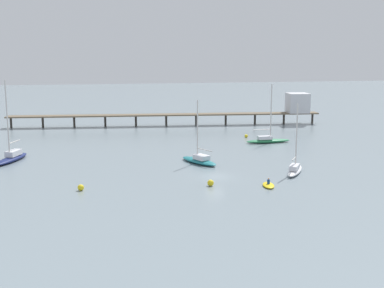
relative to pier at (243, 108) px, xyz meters
name	(u,v)px	position (x,y,z in m)	size (l,w,h in m)	color
ground_plane	(215,177)	(-18.07, -47.61, -3.94)	(400.00, 400.00, 0.00)	gray
pier	(243,108)	(0.00, 0.00, 0.00)	(71.88, 9.84, 7.29)	brown
sailboat_green	(268,139)	(-2.22, -23.93, -3.27)	(8.77, 2.34, 11.07)	#287F4C
sailboat_teal	(199,159)	(-18.51, -38.88, -3.32)	(5.60, 7.95, 9.82)	#1E727A
sailboat_navy	(12,156)	(-47.40, -31.81, -3.15)	(5.07, 9.08, 12.84)	navy
sailboat_white	(295,169)	(-6.41, -47.77, -3.27)	(5.17, 6.99, 9.93)	white
dinghy_yellow	(268,185)	(-12.48, -53.91, -3.73)	(1.98, 3.38, 1.14)	yellow
mooring_buoy_inner	(211,183)	(-19.79, -52.31, -3.52)	(0.84, 0.84, 0.84)	yellow
mooring_buoy_far	(81,188)	(-36.27, -51.41, -3.53)	(0.80, 0.80, 0.80)	yellow
mooring_buoy_mid	(246,136)	(-4.55, -17.64, -3.59)	(0.69, 0.69, 0.69)	yellow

